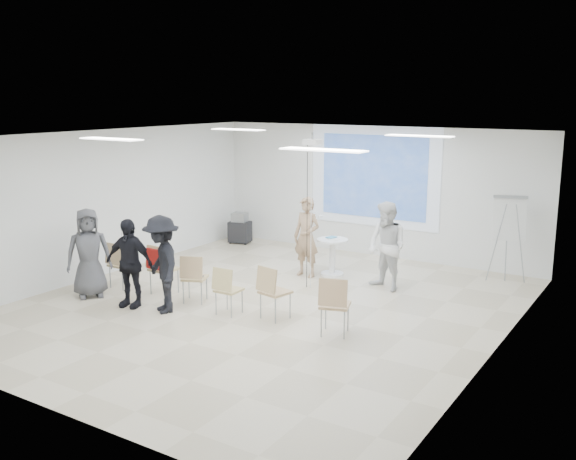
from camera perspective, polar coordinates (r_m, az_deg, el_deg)
The scene contains 30 objects.
floor at distance 11.48m, azimuth -2.15°, elevation -7.06°, with size 8.00×9.00×0.10m, color beige.
ceiling at distance 10.88m, azimuth -2.28°, elevation 8.57°, with size 8.00×9.00×0.10m, color white.
wall_back at distance 14.99m, azimuth 7.69°, elevation 3.44°, with size 8.00×0.10×3.00m, color silver.
wall_left at distance 13.75m, azimuth -16.29°, elevation 2.30°, with size 0.10×9.00×3.00m, color silver.
wall_right at distance 9.45m, azimuth 18.51°, elevation -2.07°, with size 0.10×9.00×3.00m, color silver.
projection_halo at distance 14.89m, azimuth 7.62°, elevation 4.74°, with size 3.20×0.01×2.30m, color silver.
projection_image at distance 14.88m, azimuth 7.59°, elevation 4.73°, with size 2.60×0.01×1.90m, color #2F56A1.
pedestal_table at distance 13.32m, azimuth 3.96°, elevation -2.20°, with size 0.74×0.74×0.80m.
player_left at distance 13.14m, azimuth 1.67°, elevation -0.15°, with size 0.68×0.46×1.87m, color tan.
player_right at distance 12.34m, azimuth 8.80°, elevation -1.04°, with size 0.91×0.73×1.89m, color white.
controller_left at distance 13.20m, azimuth 2.91°, elevation 1.22°, with size 0.04×0.12×0.04m, color white.
controller_right at distance 12.57m, azimuth 8.55°, elevation 0.74°, with size 0.04×0.11×0.04m, color silver.
chair_far_left at distance 12.80m, azimuth -14.78°, elevation -2.71°, with size 0.43×0.46×0.91m.
chair_left_mid at distance 12.21m, azimuth -11.26°, elevation -3.11°, with size 0.47×0.50×0.96m.
chair_left_inner at distance 11.63m, azimuth -8.41°, elevation -3.96°, with size 0.56×0.58×0.89m.
chair_center at distance 10.94m, azimuth -5.51°, elevation -5.04°, with size 0.41×0.44×0.85m.
chair_right_inner at distance 10.66m, azimuth -1.44°, elevation -5.20°, with size 0.51×0.54×0.92m.
chair_right_far at distance 9.97m, azimuth 4.13°, elevation -6.35°, with size 0.57×0.59×0.95m.
red_jacket at distance 12.07m, azimuth -11.73°, elevation -2.55°, with size 0.40×0.09×0.38m, color #B01A15.
laptop at distance 11.73m, azimuth -8.23°, elevation -4.06°, with size 0.33×0.24×0.03m, color black.
audience_left at distance 11.58m, azimuth -13.98°, elevation -2.30°, with size 1.06×0.63×1.82m, color black.
audience_mid at distance 11.15m, azimuth -11.17°, elevation -2.45°, with size 1.24×0.68×1.92m, color black.
audience_outer at distance 12.35m, azimuth -17.32°, elevation -1.51°, with size 0.91×0.60×1.86m, color #505055.
flipchart_easel at distance 13.35m, azimuth 19.07°, elevation 0.94°, with size 0.72×0.57×1.75m.
av_cart at distance 16.28m, azimuth -4.30°, elevation 0.09°, with size 0.60×0.52×0.77m.
ceiling_projector at distance 12.11m, azimuth 2.16°, elevation 7.20°, with size 0.30×0.25×3.00m.
fluor_panel_nw at distance 13.67m, azimuth -4.46°, elevation 8.89°, with size 1.20×0.30×0.02m, color white.
fluor_panel_ne at distance 11.73m, azimuth 11.58°, elevation 8.19°, with size 1.20×0.30×0.02m, color white.
fluor_panel_sw at distance 11.07m, azimuth -15.44°, elevation 7.80°, with size 1.20×0.30×0.02m, color white.
fluor_panel_se at distance 8.56m, azimuth 3.13°, elevation 7.13°, with size 1.20×0.30×0.02m, color white.
Camera 1 is at (6.15, -8.95, 3.68)m, focal length 40.00 mm.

